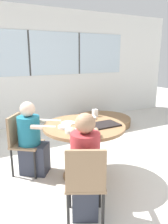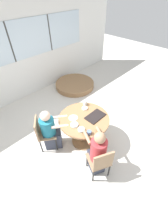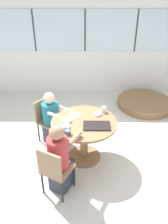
# 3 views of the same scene
# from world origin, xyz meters

# --- Properties ---
(ground_plane) EXTENTS (16.00, 16.00, 0.00)m
(ground_plane) POSITION_xyz_m (0.00, 0.00, 0.00)
(ground_plane) COLOR beige
(wall_back_with_windows) EXTENTS (8.40, 0.08, 2.80)m
(wall_back_with_windows) POSITION_xyz_m (0.00, 2.78, 1.42)
(wall_back_with_windows) COLOR silver
(wall_back_with_windows) RESTS_ON ground_plane
(dining_table) EXTENTS (1.11, 1.11, 0.78)m
(dining_table) POSITION_xyz_m (0.00, 0.00, 0.58)
(dining_table) COLOR olive
(dining_table) RESTS_ON ground_plane
(chair_for_woman_green_shirt) EXTENTS (0.56, 0.56, 0.87)m
(chair_for_woman_green_shirt) POSITION_xyz_m (-0.74, 0.56, 0.52)
(chair_for_woman_green_shirt) COLOR #937556
(chair_for_woman_green_shirt) RESTS_ON ground_plane
(chair_for_man_blue_shirt) EXTENTS (0.54, 0.54, 0.87)m
(chair_for_man_blue_shirt) POSITION_xyz_m (-0.42, -0.83, 0.52)
(chair_for_man_blue_shirt) COLOR #937556
(chair_for_man_blue_shirt) RESTS_ON ground_plane
(person_woman_green_shirt) EXTENTS (0.65, 0.59, 1.07)m
(person_woman_green_shirt) POSITION_xyz_m (-0.61, 0.45, 0.48)
(person_woman_green_shirt) COLOR #333847
(person_woman_green_shirt) RESTS_ON ground_plane
(person_man_blue_shirt) EXTENTS (0.51, 0.62, 1.15)m
(person_man_blue_shirt) POSITION_xyz_m (-0.35, -0.68, 0.52)
(person_man_blue_shirt) COLOR #333847
(person_man_blue_shirt) RESTS_ON ground_plane
(food_tray_dark) EXTENTS (0.44, 0.28, 0.02)m
(food_tray_dark) POSITION_xyz_m (0.21, -0.14, 0.79)
(food_tray_dark) COLOR black
(food_tray_dark) RESTS_ON dining_table
(coffee_mug) EXTENTS (0.10, 0.09, 0.08)m
(coffee_mug) POSITION_xyz_m (-0.25, -0.37, 0.82)
(coffee_mug) COLOR slate
(coffee_mug) RESTS_ON dining_table
(milk_carton_small) EXTENTS (0.07, 0.07, 0.11)m
(milk_carton_small) POSITION_xyz_m (0.35, 0.30, 0.83)
(milk_carton_small) COLOR silver
(milk_carton_small) RESTS_ON dining_table
(bowl_white_shallow) EXTENTS (0.14, 0.14, 0.05)m
(bowl_white_shallow) POSITION_xyz_m (-0.29, -0.20, 0.80)
(bowl_white_shallow) COLOR silver
(bowl_white_shallow) RESTS_ON dining_table
(bowl_cereal) EXTENTS (0.16, 0.16, 0.03)m
(bowl_cereal) POSITION_xyz_m (-0.29, -0.00, 0.79)
(bowl_cereal) COLOR silver
(bowl_cereal) RESTS_ON dining_table
(bowl_fruit) EXTENTS (0.13, 0.13, 0.03)m
(bowl_fruit) POSITION_xyz_m (0.24, 0.20, 0.79)
(bowl_fruit) COLOR white
(bowl_fruit) RESTS_ON dining_table
(plate_tortillas) EXTENTS (0.20, 0.20, 0.01)m
(plate_tortillas) POSITION_xyz_m (-0.16, 0.17, 0.78)
(plate_tortillas) COLOR beige
(plate_tortillas) RESTS_ON dining_table
(folded_table_stack) EXTENTS (1.40, 1.40, 0.18)m
(folded_table_stack) POSITION_xyz_m (1.56, 1.96, 0.09)
(folded_table_stack) COLOR olive
(folded_table_stack) RESTS_ON ground_plane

